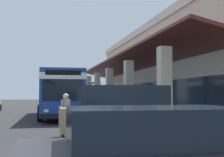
{
  "coord_description": "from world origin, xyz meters",
  "views": [
    {
      "loc": [
        26.22,
        -1.46,
        1.67
      ],
      "look_at": [
        8.85,
        2.58,
        2.59
      ],
      "focal_mm": 46.91,
      "sensor_mm": 36.0,
      "label": 1
    }
  ],
  "objects_px": {
    "transit_bus": "(60,91)",
    "potted_palm": "(95,103)",
    "pedestrian": "(66,113)",
    "parked_suv_tan": "(123,111)",
    "parked_sedan_charcoal": "(163,156)"
  },
  "relations": [
    {
      "from": "transit_bus",
      "to": "parked_suv_tan",
      "type": "distance_m",
      "value": 11.15
    },
    {
      "from": "transit_bus",
      "to": "parked_suv_tan",
      "type": "bearing_deg",
      "value": 9.25
    },
    {
      "from": "transit_bus",
      "to": "parked_sedan_charcoal",
      "type": "xyz_separation_m",
      "value": [
        17.63,
        0.57,
        -1.1
      ]
    },
    {
      "from": "parked_sedan_charcoal",
      "to": "potted_palm",
      "type": "distance_m",
      "value": 28.38
    },
    {
      "from": "parked_suv_tan",
      "to": "pedestrian",
      "type": "relative_size",
      "value": 2.88
    },
    {
      "from": "parked_suv_tan",
      "to": "parked_sedan_charcoal",
      "type": "distance_m",
      "value": 6.78
    },
    {
      "from": "pedestrian",
      "to": "potted_palm",
      "type": "bearing_deg",
      "value": 167.32
    },
    {
      "from": "parked_suv_tan",
      "to": "potted_palm",
      "type": "bearing_deg",
      "value": 173.09
    },
    {
      "from": "transit_bus",
      "to": "potted_palm",
      "type": "distance_m",
      "value": 11.43
    },
    {
      "from": "parked_suv_tan",
      "to": "parked_sedan_charcoal",
      "type": "bearing_deg",
      "value": -10.33
    },
    {
      "from": "parked_suv_tan",
      "to": "potted_palm",
      "type": "distance_m",
      "value": 21.61
    },
    {
      "from": "parked_suv_tan",
      "to": "parked_sedan_charcoal",
      "type": "relative_size",
      "value": 1.08
    },
    {
      "from": "transit_bus",
      "to": "pedestrian",
      "type": "bearing_deg",
      "value": -1.8
    },
    {
      "from": "parked_sedan_charcoal",
      "to": "transit_bus",
      "type": "bearing_deg",
      "value": -178.14
    },
    {
      "from": "potted_palm",
      "to": "parked_suv_tan",
      "type": "bearing_deg",
      "value": -6.91
    }
  ]
}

